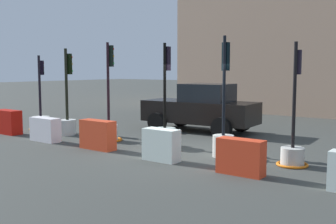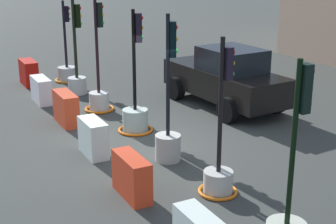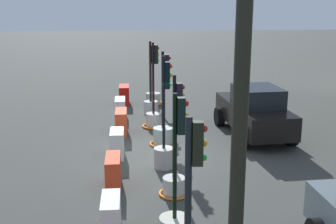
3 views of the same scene
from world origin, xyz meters
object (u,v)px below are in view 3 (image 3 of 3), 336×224
at_px(traffic_light_3, 163,131).
at_px(construction_barrier_2, 121,122).
at_px(traffic_light_2, 154,114).
at_px(construction_barrier_0, 124,95).
at_px(construction_barrier_4, 113,172).
at_px(car_black_sedan, 254,112).
at_px(construction_barrier_1, 120,108).
at_px(traffic_light_0, 153,95).
at_px(traffic_light_4, 164,146).
at_px(traffic_light_5, 174,176).
at_px(construction_barrier_3, 117,144).
at_px(traffic_light_1, 151,99).
at_px(construction_barrier_5, 111,216).
at_px(traffic_light_6, 175,219).
at_px(street_lamp_post, 242,67).

height_order(traffic_light_3, construction_barrier_2, traffic_light_3).
xyz_separation_m(traffic_light_2, construction_barrier_0, (-3.99, -1.19, -0.06)).
relative_size(construction_barrier_4, car_black_sedan, 0.24).
bearing_deg(construction_barrier_1, traffic_light_2, 39.21).
relative_size(traffic_light_0, traffic_light_4, 0.89).
xyz_separation_m(traffic_light_2, traffic_light_5, (6.11, 0.23, -0.01)).
relative_size(traffic_light_4, construction_barrier_3, 3.32).
distance_m(traffic_light_0, construction_barrier_1, 2.74).
height_order(construction_barrier_0, construction_barrier_4, construction_barrier_0).
distance_m(traffic_light_2, construction_barrier_4, 5.64).
distance_m(construction_barrier_1, car_black_sedan, 5.70).
bearing_deg(construction_barrier_4, traffic_light_3, 155.34).
distance_m(traffic_light_1, construction_barrier_5, 10.06).
height_order(traffic_light_4, construction_barrier_3, traffic_light_4).
height_order(traffic_light_2, traffic_light_6, traffic_light_2).
distance_m(traffic_light_1, construction_barrier_0, 2.25).
xyz_separation_m(traffic_light_0, traffic_light_1, (1.84, -0.18, 0.22)).
distance_m(traffic_light_6, construction_barrier_3, 5.28).
bearing_deg(traffic_light_0, construction_barrier_3, -11.49).
xyz_separation_m(traffic_light_1, construction_barrier_3, (5.27, -1.26, -0.22)).
xyz_separation_m(traffic_light_5, car_black_sedan, (-4.76, 3.29, 0.39)).
distance_m(traffic_light_5, car_black_sedan, 5.80).
xyz_separation_m(traffic_light_0, construction_barrier_5, (11.82, -1.41, -0.02)).
bearing_deg(car_black_sedan, traffic_light_0, -147.54).
distance_m(construction_barrier_3, car_black_sedan, 5.16).
relative_size(traffic_light_1, construction_barrier_3, 3.16).
distance_m(construction_barrier_0, construction_barrier_3, 7.18).
height_order(construction_barrier_4, construction_barrier_5, construction_barrier_4).
height_order(traffic_light_6, construction_barrier_0, traffic_light_6).
bearing_deg(construction_barrier_0, traffic_light_2, 16.68).
bearing_deg(traffic_light_3, construction_barrier_5, -14.33).
xyz_separation_m(construction_barrier_5, car_black_sedan, (-6.55, 4.77, 0.49)).
bearing_deg(construction_barrier_0, construction_barrier_2, -0.25).
bearing_deg(car_black_sedan, construction_barrier_5, -36.02).
relative_size(traffic_light_3, construction_barrier_2, 2.70).
bearing_deg(construction_barrier_4, construction_barrier_0, 179.33).
bearing_deg(street_lamp_post, traffic_light_6, -174.04).
relative_size(traffic_light_3, traffic_light_6, 1.03).
height_order(traffic_light_6, car_black_sedan, traffic_light_6).
height_order(construction_barrier_2, construction_barrier_4, construction_barrier_2).
height_order(traffic_light_1, construction_barrier_4, traffic_light_1).
relative_size(traffic_light_5, car_black_sedan, 0.68).
height_order(traffic_light_3, traffic_light_4, traffic_light_4).
height_order(traffic_light_6, construction_barrier_1, traffic_light_6).
bearing_deg(car_black_sedan, traffic_light_3, -76.17).
relative_size(traffic_light_1, car_black_sedan, 0.69).
distance_m(traffic_light_1, construction_barrier_3, 5.43).
bearing_deg(traffic_light_4, traffic_light_2, -178.55).
bearing_deg(traffic_light_0, traffic_light_2, -2.42).
distance_m(traffic_light_0, car_black_sedan, 6.26).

